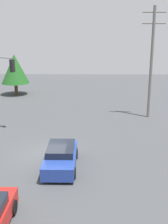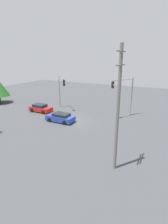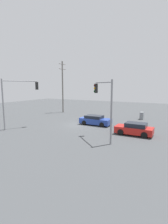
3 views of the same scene
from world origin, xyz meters
TOP-DOWN VIEW (x-y plane):
  - ground_plane at (0.00, 0.00)m, footprint 80.00×80.00m
  - sedan_blue at (-1.12, 1.90)m, footprint 2.03×4.49m
  - utility_pole_tall at (-8.95, -9.38)m, footprint 2.20×0.28m
  - tree_right at (7.19, -19.91)m, footprint 3.78×3.78m

SIDE VIEW (x-z plane):
  - ground_plane at x=0.00m, z-range 0.00..0.00m
  - sedan_blue at x=-1.12m, z-range -0.01..1.38m
  - tree_right at x=7.19m, z-range 0.78..6.29m
  - utility_pole_tall at x=-8.95m, z-range 0.30..11.03m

